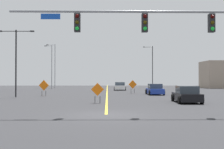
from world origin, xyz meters
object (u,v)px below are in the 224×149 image
(car_white_passing, at_px, (120,86))
(car_black_mid, at_px, (187,95))
(street_lamp_near_left, at_px, (16,57))
(construction_sign_right_lane, at_px, (133,85))
(street_lamp_near_right, at_px, (51,65))
(construction_sign_median_far, at_px, (97,91))
(street_lamp_far_right, at_px, (54,64))
(car_blue_distant, at_px, (155,90))
(construction_sign_left_lane, at_px, (44,86))
(traffic_signal_assembly, at_px, (178,28))
(street_lamp_mid_right, at_px, (152,65))

(car_white_passing, relative_size, car_black_mid, 0.96)
(street_lamp_near_left, bearing_deg, construction_sign_right_lane, 31.93)
(street_lamp_near_right, height_order, construction_sign_median_far, street_lamp_near_right)
(street_lamp_far_right, relative_size, construction_sign_right_lane, 5.32)
(car_blue_distant, bearing_deg, car_black_mid, -86.86)
(street_lamp_near_left, bearing_deg, car_white_passing, 58.23)
(street_lamp_far_right, distance_m, construction_sign_left_lane, 31.41)
(street_lamp_near_left, height_order, car_black_mid, street_lamp_near_left)
(traffic_signal_assembly, bearing_deg, street_lamp_mid_right, 83.04)
(street_lamp_mid_right, relative_size, construction_sign_right_lane, 4.95)
(street_lamp_far_right, height_order, car_black_mid, street_lamp_far_right)
(street_lamp_mid_right, relative_size, street_lamp_near_right, 1.00)
(traffic_signal_assembly, height_order, car_blue_distant, traffic_signal_assembly)
(car_blue_distant, bearing_deg, construction_sign_left_lane, -169.89)
(construction_sign_left_lane, xyz_separation_m, car_white_passing, (9.89, 17.77, -0.49))
(street_lamp_near_right, height_order, car_white_passing, street_lamp_near_right)
(construction_sign_left_lane, relative_size, car_black_mid, 0.44)
(street_lamp_near_right, relative_size, construction_sign_median_far, 5.46)
(street_lamp_mid_right, bearing_deg, construction_sign_right_lane, -105.49)
(street_lamp_near_left, bearing_deg, car_black_mid, -24.13)
(street_lamp_near_left, bearing_deg, construction_sign_left_lane, 42.71)
(street_lamp_near_left, bearing_deg, street_lamp_mid_right, 57.14)
(street_lamp_near_right, relative_size, car_blue_distant, 2.15)
(construction_sign_median_far, bearing_deg, construction_sign_left_lane, 122.98)
(street_lamp_mid_right, distance_m, car_white_passing, 13.83)
(street_lamp_mid_right, xyz_separation_m, construction_sign_left_lane, (-17.39, -28.54, -3.88))
(street_lamp_mid_right, distance_m, street_lamp_far_right, 21.93)
(street_lamp_mid_right, height_order, construction_sign_median_far, street_lamp_mid_right)
(street_lamp_near_right, distance_m, construction_sign_median_far, 39.00)
(street_lamp_near_left, relative_size, car_white_passing, 1.81)
(traffic_signal_assembly, distance_m, car_black_mid, 9.72)
(traffic_signal_assembly, relative_size, construction_sign_left_lane, 8.12)
(street_lamp_near_left, height_order, construction_sign_median_far, street_lamp_near_left)
(street_lamp_far_right, relative_size, construction_sign_median_far, 5.87)
(traffic_signal_assembly, bearing_deg, car_blue_distant, 84.32)
(construction_sign_median_far, xyz_separation_m, construction_sign_left_lane, (-6.79, 10.46, 0.13))
(street_lamp_near_left, distance_m, car_black_mid, 19.04)
(traffic_signal_assembly, height_order, car_white_passing, traffic_signal_assembly)
(traffic_signal_assembly, xyz_separation_m, construction_sign_median_far, (-4.88, 7.84, -3.85))
(car_white_passing, bearing_deg, construction_sign_left_lane, -119.12)
(construction_sign_left_lane, height_order, car_blue_distant, construction_sign_left_lane)
(construction_sign_left_lane, distance_m, car_black_mid, 17.56)
(car_white_passing, distance_m, car_black_mid, 28.14)
(car_white_passing, bearing_deg, street_lamp_near_left, -121.77)
(street_lamp_mid_right, height_order, construction_sign_right_lane, street_lamp_mid_right)
(traffic_signal_assembly, bearing_deg, street_lamp_near_left, 131.87)
(traffic_signal_assembly, distance_m, street_lamp_far_right, 51.68)
(construction_sign_right_lane, relative_size, car_black_mid, 0.43)
(street_lamp_near_left, distance_m, construction_sign_median_far, 12.85)
(car_blue_distant, bearing_deg, construction_sign_right_lane, 124.01)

